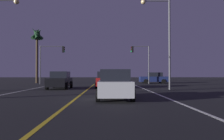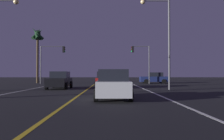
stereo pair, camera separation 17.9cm
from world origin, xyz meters
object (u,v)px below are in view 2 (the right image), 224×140
object	(u,v)px
traffic_light_near_left	(52,56)
car_lead_same_lane	(113,85)
street_lamp_right_far	(162,32)
car_oncoming	(60,80)
car_crossing_side	(154,78)
traffic_light_near_right	(141,56)
palm_tree_left_far	(38,39)
car_ahead_far	(105,80)

from	to	relation	value
traffic_light_near_left	car_lead_same_lane	bearing A→B (deg)	-66.51
car_lead_same_lane	street_lamp_right_far	size ratio (longest dim) A/B	0.51
car_oncoming	car_crossing_side	bearing A→B (deg)	135.70
car_lead_same_lane	traffic_light_near_left	xyz separation A→B (m)	(-8.58, 19.76, 3.36)
street_lamp_right_far	car_lead_same_lane	bearing A→B (deg)	57.60
car_lead_same_lane	traffic_light_near_right	xyz separation A→B (m)	(4.51, 19.76, 3.33)
car_oncoming	palm_tree_left_far	world-z (taller)	palm_tree_left_far
traffic_light_near_right	palm_tree_left_far	world-z (taller)	palm_tree_left_far
traffic_light_near_left	palm_tree_left_far	size ratio (longest dim) A/B	0.62
car_oncoming	traffic_light_near_right	bearing A→B (deg)	137.88
car_crossing_side	traffic_light_near_right	distance (m)	4.36
traffic_light_near_right	street_lamp_right_far	xyz separation A→B (m)	(0.21, -12.32, 1.18)
car_lead_same_lane	street_lamp_right_far	bearing A→B (deg)	-32.40
car_crossing_side	street_lamp_right_far	world-z (taller)	street_lamp_right_far
traffic_light_near_right	street_lamp_right_far	bearing A→B (deg)	90.97
traffic_light_near_right	street_lamp_right_far	world-z (taller)	street_lamp_right_far
car_lead_same_lane	palm_tree_left_far	xyz separation A→B (m)	(-11.75, 22.66, 6.34)
traffic_light_near_left	car_ahead_far	bearing A→B (deg)	-50.08
car_lead_same_lane	palm_tree_left_far	distance (m)	26.30
traffic_light_near_left	street_lamp_right_far	bearing A→B (deg)	-42.81
car_crossing_side	traffic_light_near_left	world-z (taller)	traffic_light_near_left
traffic_light_near_left	street_lamp_right_far	distance (m)	18.17
street_lamp_right_far	traffic_light_near_left	bearing A→B (deg)	-42.81
car_crossing_side	palm_tree_left_far	distance (m)	19.68
traffic_light_near_right	traffic_light_near_left	size ratio (longest dim) A/B	1.01
car_oncoming	street_lamp_right_far	world-z (taller)	street_lamp_right_far
traffic_light_near_left	palm_tree_left_far	distance (m)	5.23
car_lead_same_lane	car_ahead_far	xyz separation A→B (m)	(-0.62, 10.24, 0.00)
car_ahead_far	car_crossing_side	distance (m)	13.39
car_crossing_side	car_oncoming	bearing A→B (deg)	45.70
palm_tree_left_far	car_lead_same_lane	bearing A→B (deg)	-62.59
traffic_light_near_right	palm_tree_left_far	xyz separation A→B (m)	(-16.26, 2.90, 3.01)
car_oncoming	car_crossing_side	world-z (taller)	same
street_lamp_right_far	car_oncoming	bearing A→B (deg)	-9.72
car_oncoming	car_crossing_side	distance (m)	17.10
car_lead_same_lane	car_oncoming	distance (m)	10.45
traffic_light_near_right	traffic_light_near_left	world-z (taller)	traffic_light_near_right
car_ahead_far	street_lamp_right_far	world-z (taller)	street_lamp_right_far
car_crossing_side	car_lead_same_lane	bearing A→B (deg)	72.25
car_crossing_side	traffic_light_near_right	xyz separation A→B (m)	(-2.33, -1.60, 3.33)
car_crossing_side	street_lamp_right_far	bearing A→B (deg)	81.35
car_ahead_far	traffic_light_near_right	distance (m)	11.31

